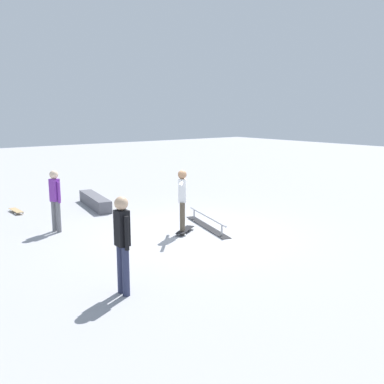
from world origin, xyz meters
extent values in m
plane|color=#9E9EA3|center=(0.00, 0.00, 0.00)|extent=(60.00, 60.00, 0.00)
cube|color=black|center=(0.30, -0.70, 0.01)|extent=(2.36, 0.87, 0.01)
cylinder|color=#B7B7BC|center=(-0.56, -0.46, 0.14)|extent=(0.04, 0.04, 0.29)
cylinder|color=#B7B7BC|center=(1.16, -0.94, 0.14)|extent=(0.04, 0.04, 0.29)
cylinder|color=#B7B7BC|center=(0.30, -0.70, 0.29)|extent=(2.16, 0.65, 0.05)
cube|color=#595960|center=(4.36, 0.60, 0.19)|extent=(2.37, 0.78, 0.37)
cylinder|color=brown|center=(0.13, 0.24, 0.41)|extent=(0.17, 0.17, 0.81)
cylinder|color=brown|center=(0.25, 0.13, 0.41)|extent=(0.17, 0.17, 0.81)
cube|color=white|center=(0.19, 0.19, 1.10)|extent=(0.28, 0.28, 0.57)
sphere|color=#A87A56|center=(0.19, 0.19, 1.50)|extent=(0.22, 0.22, 0.22)
cylinder|color=white|center=(-0.10, 0.43, 1.32)|extent=(0.46, 0.41, 0.07)
cylinder|color=white|center=(0.47, -0.06, 1.32)|extent=(0.46, 0.41, 0.07)
cube|color=black|center=(0.21, 0.09, 0.08)|extent=(0.59, 0.78, 0.02)
cylinder|color=white|center=(0.45, -0.08, 0.03)|extent=(0.05, 0.06, 0.05)
cylinder|color=white|center=(0.25, -0.20, 0.03)|extent=(0.05, 0.06, 0.05)
cylinder|color=white|center=(0.16, 0.38, 0.03)|extent=(0.05, 0.06, 0.05)
cylinder|color=white|center=(-0.03, 0.26, 0.03)|extent=(0.05, 0.06, 0.05)
cylinder|color=slate|center=(2.21, 2.58, 0.40)|extent=(0.15, 0.15, 0.80)
cylinder|color=slate|center=(2.36, 2.64, 0.40)|extent=(0.15, 0.15, 0.80)
cube|color=purple|center=(2.29, 2.61, 1.08)|extent=(0.26, 0.25, 0.56)
sphere|color=beige|center=(2.29, 2.61, 1.47)|extent=(0.22, 0.22, 0.22)
cylinder|color=purple|center=(2.16, 2.55, 1.03)|extent=(0.10, 0.10, 0.53)
cylinder|color=purple|center=(2.41, 2.66, 1.03)|extent=(0.10, 0.10, 0.53)
cylinder|color=#2D3351|center=(-2.20, 3.10, 0.42)|extent=(0.12, 0.12, 0.84)
cylinder|color=#2D3351|center=(-2.03, 3.10, 0.42)|extent=(0.12, 0.12, 0.84)
cube|color=black|center=(-2.11, 3.10, 1.14)|extent=(0.22, 0.20, 0.60)
sphere|color=tan|center=(-2.11, 3.10, 1.55)|extent=(0.23, 0.23, 0.23)
cylinder|color=black|center=(-2.26, 3.10, 1.09)|extent=(0.08, 0.08, 0.56)
cylinder|color=black|center=(-1.97, 3.10, 1.09)|extent=(0.08, 0.08, 0.56)
cube|color=tan|center=(5.06, 2.84, 0.08)|extent=(0.81, 0.23, 0.02)
cylinder|color=white|center=(4.79, 2.72, 0.03)|extent=(0.05, 0.03, 0.05)
cylinder|color=white|center=(4.78, 2.95, 0.03)|extent=(0.05, 0.03, 0.05)
cylinder|color=white|center=(5.33, 2.73, 0.03)|extent=(0.05, 0.03, 0.05)
cylinder|color=white|center=(5.32, 2.96, 0.03)|extent=(0.05, 0.03, 0.05)
camera|label=1|loc=(-8.14, 6.30, 3.00)|focal=40.02mm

